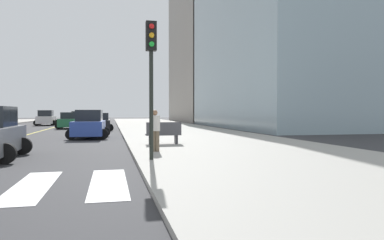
{
  "coord_description": "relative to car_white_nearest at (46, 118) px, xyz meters",
  "views": [
    {
      "loc": [
        6.35,
        -5.28,
        1.8
      ],
      "look_at": [
        13.47,
        25.99,
        1.06
      ],
      "focal_mm": 33.58,
      "sensor_mm": 36.0,
      "label": 1
    }
  ],
  "objects": [
    {
      "name": "car_black_fourth",
      "position": [
        7.43,
        -15.4,
        -0.14
      ],
      "size": [
        2.39,
        3.8,
        1.69
      ],
      "rotation": [
        0.0,
        0.0,
        3.15
      ],
      "color": "black",
      "rests_on": "ground"
    },
    {
      "name": "parking_garage_concrete",
      "position": [
        29.6,
        13.57,
        13.48
      ],
      "size": [
        18.0,
        24.0,
        28.82
      ],
      "primitive_type": "cube",
      "color": "#9E9B93",
      "rests_on": "ground"
    },
    {
      "name": "car_silver_sixth",
      "position": [
        3.62,
        4.56,
        -0.05
      ],
      "size": [
        2.7,
        4.25,
        1.88
      ],
      "rotation": [
        0.0,
        0.0,
        3.17
      ],
      "color": "#B7B7BC",
      "rests_on": "ground"
    },
    {
      "name": "traffic_light_near_corner",
      "position": [
        9.72,
        -38.38,
        2.55
      ],
      "size": [
        0.36,
        0.41,
        4.74
      ],
      "rotation": [
        0.0,
        0.0,
        3.14
      ],
      "color": "black",
      "rests_on": "sidewalk_kerb_east"
    },
    {
      "name": "park_bench",
      "position": [
        11.0,
        -32.48,
        -0.24
      ],
      "size": [
        1.81,
        0.6,
        1.12
      ],
      "rotation": [
        0.0,
        0.0,
        1.59
      ],
      "color": "#47474C",
      "rests_on": "sidewalk_kerb_east"
    },
    {
      "name": "car_white_nearest",
      "position": [
        0.0,
        0.0,
        0.0
      ],
      "size": [
        2.88,
        4.53,
        2.0
      ],
      "rotation": [
        0.0,
        0.0,
        0.03
      ],
      "color": "silver",
      "rests_on": "ground"
    },
    {
      "name": "car_green_third",
      "position": [
        3.99,
        -10.44,
        -0.12
      ],
      "size": [
        2.48,
        3.92,
        1.74
      ],
      "rotation": [
        0.0,
        0.0,
        3.12
      ],
      "color": "#236B42",
      "rests_on": "ground"
    },
    {
      "name": "car_blue_seventh",
      "position": [
        6.93,
        -25.4,
        -0.03
      ],
      "size": [
        2.81,
        4.39,
        1.93
      ],
      "rotation": [
        0.0,
        0.0,
        3.1
      ],
      "color": "#2D479E",
      "rests_on": "ground"
    },
    {
      "name": "pedestrian_waiting_east",
      "position": [
        10.14,
        -35.87,
        0.17
      ],
      "size": [
        0.43,
        0.43,
        1.73
      ],
      "rotation": [
        0.0,
        0.0,
        0.05
      ],
      "color": "brown",
      "rests_on": "sidewalk_kerb_east"
    },
    {
      "name": "lane_divider_paint",
      "position": [
        1.99,
        -5.44,
        -0.93
      ],
      "size": [
        0.16,
        80.0,
        0.01
      ],
      "primitive_type": "cube",
      "color": "yellow",
      "rests_on": "ground"
    },
    {
      "name": "sidewalk_kerb_east",
      "position": [
        14.19,
        -25.44,
        -0.86
      ],
      "size": [
        10.0,
        120.0,
        0.15
      ],
      "primitive_type": "cube",
      "color": "#9E9B93",
      "rests_on": "ground"
    }
  ]
}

